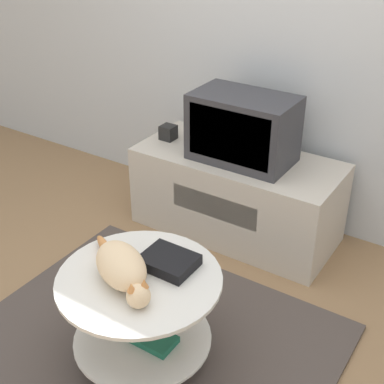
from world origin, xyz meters
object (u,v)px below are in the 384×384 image
Objects in this scene: cat at (122,267)px; tv at (243,128)px; dvd_box at (169,261)px; speaker at (168,132)px.

tv is at bearing 124.35° from cat.
tv is 1.22× the size of cat.
tv is 2.54× the size of dvd_box.
tv is 6.47× the size of speaker.
cat reaches higher than dvd_box.
speaker is at bearing 179.58° from tv.
speaker reaches higher than dvd_box.
cat is at bearing -118.99° from dvd_box.
tv is 1.26m from cat.
speaker is 0.19× the size of cat.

